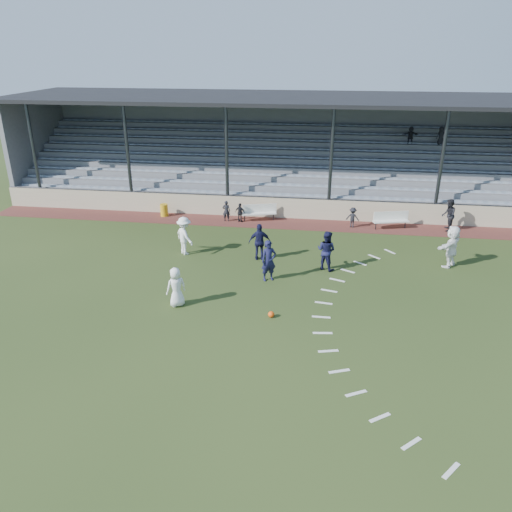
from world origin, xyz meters
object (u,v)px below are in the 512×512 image
Objects in this scene: trash_bin at (164,210)px; football at (271,314)px; bench_left at (259,211)px; player_white_lead at (176,287)px; player_navy_lead at (269,261)px; official at (449,215)px; bench_right at (391,219)px.

football is at bearing -55.24° from trash_bin.
trash_bin is 3.03× the size of football.
bench_left reaches higher than trash_bin.
player_white_lead is (-1.84, -10.70, 0.22)m from bench_left.
player_navy_lead is 1.04× the size of official.
official is (3.05, 0.05, 0.32)m from bench_right.
bench_left is at bearing 99.92° from football.
official reaches higher than bench_right.
bench_left is 5.76m from trash_bin.
official is (16.26, -0.27, 0.52)m from trash_bin.
bench_right is 1.27× the size of player_white_lead.
official reaches higher than trash_bin.
trash_bin is at bearing 124.76° from football.
bench_right is at bearing -169.00° from player_white_lead.
official is (8.56, 10.83, 0.78)m from football.
bench_left is 1.00× the size of bench_right.
football is (7.70, -11.10, -0.27)m from trash_bin.
player_navy_lead is (3.31, 2.80, 0.11)m from player_white_lead.
bench_left is at bearing 73.74° from player_navy_lead.
football is (1.95, -11.12, -0.46)m from bench_left.
bench_left is 8.05m from player_navy_lead.
football is 3.35m from player_navy_lead.
bench_left reaches higher than football.
official is at bearing 13.31° from player_navy_lead.
player_white_lead is (-3.79, 0.42, 0.68)m from football.
bench_left is 10.86m from player_white_lead.
player_navy_lead is at bearing -42.21° from official.
trash_bin is 0.41× the size of official.
bench_right is (7.45, -0.35, 0.00)m from bench_left.
bench_right is 13.21m from trash_bin.
player_white_lead is 4.34m from player_navy_lead.
official reaches higher than football.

